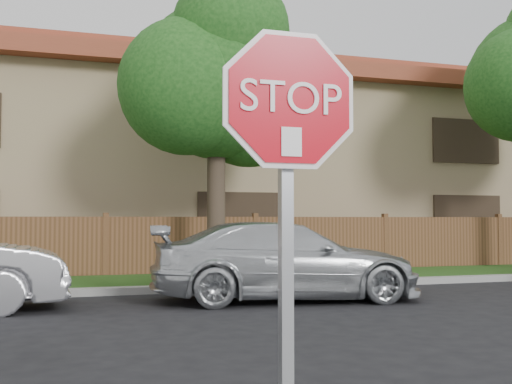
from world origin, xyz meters
name	(u,v)px	position (x,y,z in m)	size (l,w,h in m)	color
far_curb	(113,291)	(0.00, 8.15, 0.07)	(70.00, 0.30, 0.15)	gray
grass_strip	(109,284)	(0.00, 9.80, 0.06)	(70.00, 3.00, 0.12)	#1E4714
fence	(105,248)	(0.00, 11.40, 0.80)	(70.00, 0.12, 1.60)	#56361E
apartment_building	(98,162)	(0.00, 17.00, 3.53)	(35.20, 9.20, 7.20)	tan
tree_mid	(218,81)	(2.52, 9.57, 4.87)	(4.80, 3.90, 7.35)	#382B21
stop_sign	(289,162)	(0.28, -1.48, 1.83)	(1.01, 0.13, 2.55)	gray
sedan_right	(286,261)	(3.08, 6.37, 0.74)	(2.08, 5.11, 1.48)	silver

